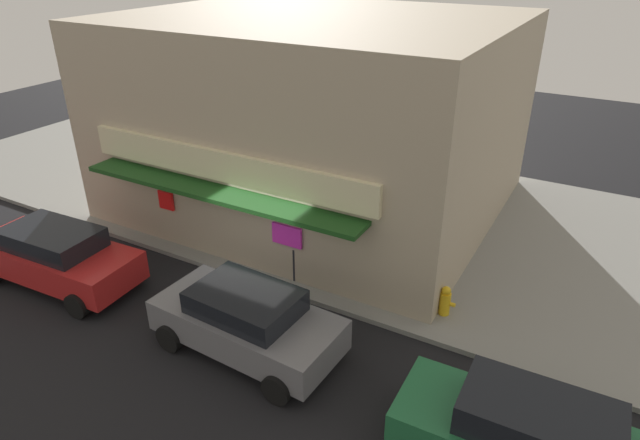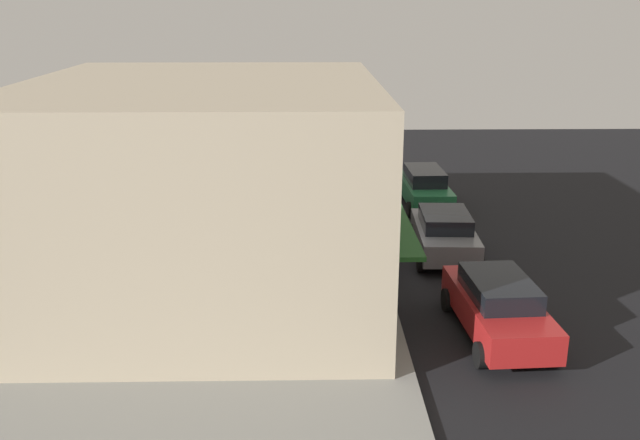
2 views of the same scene
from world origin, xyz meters
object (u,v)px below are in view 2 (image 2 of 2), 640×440
(pedestrian, at_px, (359,230))
(parked_car_green, at_px, (424,187))
(fire_hydrant, at_px, (343,213))
(parked_car_red, at_px, (498,306))
(trash_can, at_px, (317,244))
(traffic_light, at_px, (352,167))
(parked_car_grey, at_px, (444,233))

(pedestrian, height_order, parked_car_green, pedestrian)
(fire_hydrant, distance_m, parked_car_red, 9.93)
(pedestrian, distance_m, parked_car_green, 7.28)
(trash_can, xyz_separation_m, pedestrian, (-0.14, -1.35, 0.52))
(pedestrian, bearing_deg, fire_hydrant, 4.44)
(traffic_light, distance_m, fire_hydrant, 5.87)
(traffic_light, distance_m, parked_car_grey, 4.52)
(fire_hydrant, relative_size, trash_can, 0.83)
(parked_car_grey, bearing_deg, parked_car_green, -2.88)
(trash_can, xyz_separation_m, parked_car_red, (-5.53, -4.52, 0.23))
(trash_can, height_order, parked_car_grey, parked_car_grey)
(pedestrian, relative_size, parked_car_red, 0.38)
(fire_hydrant, bearing_deg, parked_car_red, -159.53)
(parked_car_red, bearing_deg, parked_car_grey, 2.37)
(traffic_light, xyz_separation_m, parked_car_red, (-4.24, -3.49, -2.65))
(traffic_light, distance_m, parked_car_red, 6.09)
(parked_car_green, bearing_deg, pedestrian, 153.69)
(traffic_light, bearing_deg, fire_hydrant, -0.23)
(trash_can, height_order, parked_car_green, parked_car_green)
(traffic_light, xyz_separation_m, trash_can, (1.30, 1.03, -2.88))
(pedestrian, bearing_deg, traffic_light, 164.34)
(traffic_light, distance_m, parked_car_green, 8.86)
(traffic_light, xyz_separation_m, pedestrian, (1.15, -0.32, -2.37))
(parked_car_green, xyz_separation_m, parked_car_grey, (-6.02, 0.30, -0.02))
(fire_hydrant, distance_m, parked_car_grey, 4.69)
(traffic_light, relative_size, parked_car_red, 1.13)
(parked_car_green, relative_size, parked_car_red, 1.00)
(parked_car_grey, bearing_deg, fire_hydrant, 43.51)
(parked_car_green, height_order, parked_car_grey, parked_car_green)
(traffic_light, height_order, pedestrian, traffic_light)
(traffic_light, height_order, parked_car_green, traffic_light)
(parked_car_red, bearing_deg, trash_can, 39.24)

